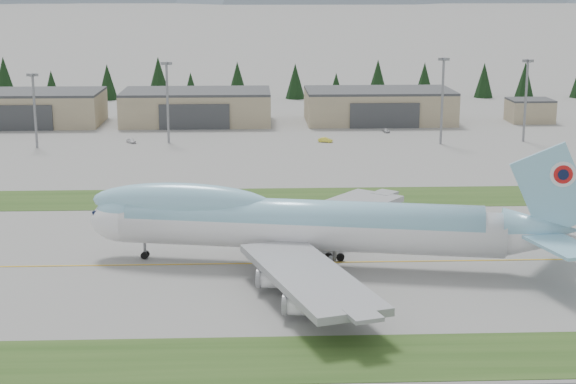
{
  "coord_description": "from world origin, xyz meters",
  "views": [
    {
      "loc": [
        2.83,
        -138.07,
        44.85
      ],
      "look_at": [
        9.35,
        16.93,
        8.0
      ],
      "focal_mm": 55.0,
      "sensor_mm": 36.0,
      "label": 1
    }
  ],
  "objects_px": {
    "service_vehicle_b": "(325,142)",
    "service_vehicle_a": "(131,143)",
    "hangar_left": "(27,108)",
    "boeing_747_freighter": "(304,224)",
    "hangar_center": "(197,107)",
    "service_vehicle_c": "(386,132)",
    "hangar_right": "(379,106)"
  },
  "relations": [
    {
      "from": "hangar_left",
      "to": "service_vehicle_b",
      "type": "height_order",
      "value": "hangar_left"
    },
    {
      "from": "hangar_center",
      "to": "hangar_right",
      "type": "distance_m",
      "value": 60.0
    },
    {
      "from": "hangar_center",
      "to": "service_vehicle_a",
      "type": "xyz_separation_m",
      "value": [
        -16.79,
        -36.3,
        -5.39
      ]
    },
    {
      "from": "hangar_center",
      "to": "service_vehicle_a",
      "type": "distance_m",
      "value": 40.35
    },
    {
      "from": "hangar_right",
      "to": "hangar_center",
      "type": "bearing_deg",
      "value": 180.0
    },
    {
      "from": "hangar_left",
      "to": "hangar_right",
      "type": "relative_size",
      "value": 1.0
    },
    {
      "from": "hangar_right",
      "to": "service_vehicle_c",
      "type": "xyz_separation_m",
      "value": [
        -0.68,
        -21.21,
        -5.39
      ]
    },
    {
      "from": "service_vehicle_a",
      "to": "service_vehicle_c",
      "type": "relative_size",
      "value": 1.1
    },
    {
      "from": "hangar_right",
      "to": "service_vehicle_c",
      "type": "distance_m",
      "value": 21.89
    },
    {
      "from": "boeing_747_freighter",
      "to": "service_vehicle_b",
      "type": "bearing_deg",
      "value": 94.3
    },
    {
      "from": "service_vehicle_a",
      "to": "service_vehicle_c",
      "type": "bearing_deg",
      "value": -22.88
    },
    {
      "from": "service_vehicle_a",
      "to": "service_vehicle_b",
      "type": "bearing_deg",
      "value": -35.24
    },
    {
      "from": "hangar_right",
      "to": "service_vehicle_b",
      "type": "relative_size",
      "value": 11.58
    },
    {
      "from": "service_vehicle_b",
      "to": "service_vehicle_a",
      "type": "bearing_deg",
      "value": 106.83
    },
    {
      "from": "hangar_left",
      "to": "boeing_747_freighter",
      "type": "bearing_deg",
      "value": -61.79
    },
    {
      "from": "boeing_747_freighter",
      "to": "hangar_left",
      "type": "relative_size",
      "value": 1.71
    },
    {
      "from": "service_vehicle_a",
      "to": "service_vehicle_b",
      "type": "xyz_separation_m",
      "value": [
        55.98,
        -1.12,
        0.0
      ]
    },
    {
      "from": "hangar_center",
      "to": "service_vehicle_a",
      "type": "relative_size",
      "value": 12.05
    },
    {
      "from": "hangar_center",
      "to": "service_vehicle_c",
      "type": "height_order",
      "value": "hangar_center"
    },
    {
      "from": "hangar_left",
      "to": "service_vehicle_c",
      "type": "xyz_separation_m",
      "value": [
        114.32,
        -21.21,
        -5.39
      ]
    },
    {
      "from": "hangar_left",
      "to": "service_vehicle_a",
      "type": "distance_m",
      "value": 52.98
    },
    {
      "from": "service_vehicle_c",
      "to": "hangar_right",
      "type": "bearing_deg",
      "value": 77.86
    },
    {
      "from": "hangar_center",
      "to": "service_vehicle_b",
      "type": "bearing_deg",
      "value": -43.67
    },
    {
      "from": "boeing_747_freighter",
      "to": "hangar_right",
      "type": "bearing_deg",
      "value": 88.21
    },
    {
      "from": "service_vehicle_a",
      "to": "service_vehicle_c",
      "type": "xyz_separation_m",
      "value": [
        76.12,
        15.09,
        0.0
      ]
    },
    {
      "from": "boeing_747_freighter",
      "to": "service_vehicle_b",
      "type": "relative_size",
      "value": 19.81
    },
    {
      "from": "service_vehicle_b",
      "to": "hangar_left",
      "type": "bearing_deg",
      "value": 86.31
    },
    {
      "from": "hangar_left",
      "to": "service_vehicle_a",
      "type": "bearing_deg",
      "value": -43.53
    },
    {
      "from": "boeing_747_freighter",
      "to": "service_vehicle_c",
      "type": "xyz_separation_m",
      "value": [
        33.14,
        130.13,
        -7.1
      ]
    },
    {
      "from": "hangar_right",
      "to": "service_vehicle_a",
      "type": "distance_m",
      "value": 85.11
    },
    {
      "from": "service_vehicle_a",
      "to": "service_vehicle_b",
      "type": "distance_m",
      "value": 55.99
    },
    {
      "from": "hangar_left",
      "to": "service_vehicle_b",
      "type": "relative_size",
      "value": 11.58
    }
  ]
}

